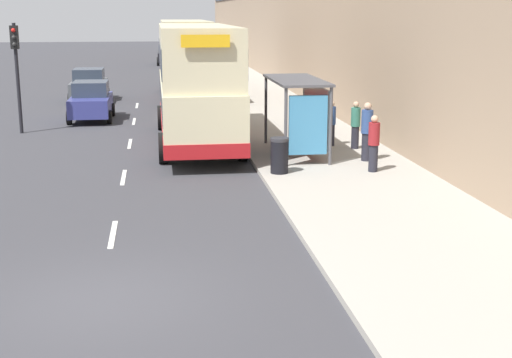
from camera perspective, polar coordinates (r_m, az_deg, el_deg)
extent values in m
plane|color=#38383D|center=(12.46, -12.34, -9.54)|extent=(220.00, 220.00, 0.00)
cube|color=#A39E93|center=(50.49, -1.71, 7.88)|extent=(5.00, 93.00, 0.14)
cube|color=silver|center=(15.98, -11.38, -4.34)|extent=(0.12, 2.00, 0.01)
cube|color=silver|center=(21.35, -10.55, 0.13)|extent=(0.12, 2.00, 0.01)
cube|color=silver|center=(26.80, -10.06, 2.80)|extent=(0.12, 2.00, 0.01)
cube|color=silver|center=(32.29, -9.73, 4.56)|extent=(0.12, 2.00, 0.01)
cube|color=silver|center=(37.81, -9.50, 5.81)|extent=(0.12, 2.00, 0.01)
cube|color=#4C4C51|center=(23.62, 3.24, 7.91)|extent=(1.60, 4.20, 0.08)
cylinder|color=#4C4C51|center=(21.69, 2.40, 4.14)|extent=(0.10, 0.10, 2.40)
cylinder|color=#4C4C51|center=(25.60, 0.80, 5.54)|extent=(0.10, 0.10, 2.40)
cylinder|color=#4C4C51|center=(21.98, 6.00, 4.20)|extent=(0.10, 0.10, 2.40)
cylinder|color=#4C4C51|center=(25.84, 3.88, 5.59)|extent=(0.10, 0.10, 2.40)
cube|color=#99A8B2|center=(23.89, 4.79, 5.24)|extent=(0.04, 3.68, 1.92)
cube|color=#3F8CBF|center=(21.88, 4.18, 4.32)|extent=(1.19, 0.10, 1.82)
cube|color=maroon|center=(23.93, 3.76, 3.16)|extent=(0.36, 2.80, 0.08)
cube|color=beige|center=(26.18, -4.77, 5.86)|extent=(2.55, 10.50, 1.85)
cube|color=beige|center=(26.01, -4.85, 10.01)|extent=(2.50, 10.18, 1.95)
cube|color=#B2191E|center=(26.28, -4.74, 4.35)|extent=(2.58, 10.55, 0.45)
cube|color=#2D3847|center=(26.14, -4.79, 6.66)|extent=(2.58, 9.87, 0.81)
cube|color=#2D3847|center=(26.02, -4.85, 9.80)|extent=(2.55, 9.87, 0.94)
cube|color=yellow|center=(20.77, -4.07, 10.95)|extent=(1.40, 0.08, 0.36)
cylinder|color=black|center=(29.81, -7.59, 4.89)|extent=(0.30, 1.00, 1.00)
cylinder|color=black|center=(29.93, -2.68, 5.02)|extent=(0.30, 1.00, 1.00)
cylinder|color=black|center=(23.07, -7.43, 2.47)|extent=(0.30, 1.00, 1.00)
cylinder|color=black|center=(23.23, -1.12, 2.65)|extent=(0.30, 1.00, 1.00)
cube|color=beige|center=(40.43, -5.67, 8.42)|extent=(2.55, 10.83, 1.85)
cube|color=beige|center=(40.32, -5.74, 11.11)|extent=(2.50, 10.50, 1.95)
cube|color=#B2191E|center=(40.50, -5.65, 7.44)|extent=(2.58, 10.88, 0.45)
cube|color=#2D3847|center=(40.40, -5.69, 8.95)|extent=(2.58, 10.18, 0.81)
cube|color=#2D3847|center=(40.32, -5.73, 10.98)|extent=(2.55, 10.18, 0.94)
cube|color=yellow|center=(34.91, -5.39, 11.83)|extent=(1.40, 0.08, 0.36)
cylinder|color=black|center=(44.15, -7.52, 7.57)|extent=(0.30, 1.00, 1.00)
cylinder|color=black|center=(44.24, -4.18, 7.66)|extent=(0.30, 1.00, 1.00)
cylinder|color=black|center=(37.15, -7.40, 6.53)|extent=(0.30, 1.00, 1.00)
cylinder|color=black|center=(37.26, -3.45, 6.63)|extent=(0.30, 1.00, 1.00)
cube|color=#4C5156|center=(40.25, -13.21, 7.08)|extent=(1.78, 4.10, 0.80)
cube|color=#2D3847|center=(40.39, -13.24, 8.13)|extent=(1.57, 1.97, 0.65)
cylinder|color=black|center=(38.96, -12.03, 6.36)|extent=(0.20, 0.60, 0.60)
cylinder|color=black|center=(39.13, -14.65, 6.25)|extent=(0.20, 0.60, 0.60)
cylinder|color=black|center=(41.48, -11.79, 6.77)|extent=(0.20, 0.60, 0.60)
cylinder|color=black|center=(41.64, -14.26, 6.67)|extent=(0.20, 0.60, 0.60)
cube|color=navy|center=(33.00, -13.05, 5.80)|extent=(1.71, 3.95, 0.78)
cube|color=#2D3847|center=(33.11, -13.08, 7.07)|extent=(1.50, 1.89, 0.64)
cylinder|color=black|center=(31.77, -11.66, 4.88)|extent=(0.20, 0.60, 0.60)
cylinder|color=black|center=(31.93, -14.73, 4.76)|extent=(0.20, 0.60, 0.60)
cylinder|color=black|center=(34.19, -11.41, 5.47)|extent=(0.20, 0.60, 0.60)
cylinder|color=black|center=(34.34, -14.27, 5.35)|extent=(0.20, 0.60, 0.60)
cube|color=#B7B799|center=(60.88, -6.61, 9.29)|extent=(1.77, 4.28, 0.77)
cube|color=#2D3847|center=(60.62, -6.62, 9.94)|extent=(1.55, 2.05, 0.63)
cylinder|color=black|center=(62.21, -7.45, 9.00)|extent=(0.20, 0.60, 0.60)
cylinder|color=black|center=(62.25, -5.81, 9.04)|extent=(0.20, 0.60, 0.60)
cylinder|color=black|center=(59.57, -7.42, 8.81)|extent=(0.20, 0.60, 0.60)
cylinder|color=black|center=(59.61, -5.71, 8.86)|extent=(0.20, 0.60, 0.60)
cube|color=black|center=(67.39, -7.05, 9.68)|extent=(1.90, 4.48, 0.84)
cube|color=#2D3847|center=(67.13, -7.06, 10.32)|extent=(1.67, 2.15, 0.69)
cylinder|color=black|center=(68.80, -7.86, 9.38)|extent=(0.20, 0.60, 0.60)
cylinder|color=black|center=(68.83, -6.26, 9.42)|extent=(0.20, 0.60, 0.60)
cylinder|color=black|center=(66.03, -7.85, 9.22)|extent=(0.20, 0.60, 0.60)
cylinder|color=black|center=(66.06, -6.18, 9.27)|extent=(0.20, 0.60, 0.60)
cylinder|color=#23232D|center=(24.91, 7.93, 3.32)|extent=(0.27, 0.27, 0.78)
cylinder|color=#337260|center=(24.80, 7.98, 4.94)|extent=(0.32, 0.32, 0.65)
sphere|color=tan|center=(24.74, 8.01, 5.92)|extent=(0.21, 0.21, 0.21)
cylinder|color=#23232D|center=(25.37, 6.01, 3.52)|extent=(0.26, 0.26, 0.76)
cylinder|color=navy|center=(25.26, 6.05, 5.07)|extent=(0.31, 0.31, 0.63)
sphere|color=tan|center=(25.21, 6.08, 6.01)|extent=(0.20, 0.20, 0.20)
cylinder|color=#23232D|center=(21.35, 9.36, 1.65)|extent=(0.27, 0.27, 0.80)
cylinder|color=maroon|center=(21.22, 9.43, 3.59)|extent=(0.33, 0.33, 0.67)
sphere|color=tan|center=(21.15, 9.48, 4.77)|extent=(0.22, 0.22, 0.22)
cylinder|color=#23232D|center=(22.90, 8.82, 2.55)|extent=(0.30, 0.30, 0.88)
cylinder|color=navy|center=(22.76, 8.89, 4.56)|extent=(0.37, 0.37, 0.74)
sphere|color=tan|center=(22.70, 8.93, 5.77)|extent=(0.24, 0.24, 0.24)
cylinder|color=black|center=(20.87, 1.88, 1.76)|extent=(0.52, 0.52, 0.95)
cylinder|color=#2D2D33|center=(20.77, 1.89, 3.18)|extent=(0.55, 0.55, 0.10)
cylinder|color=black|center=(30.02, -18.52, 7.60)|extent=(0.14, 0.14, 4.35)
cube|color=black|center=(29.88, -18.77, 10.69)|extent=(0.30, 0.24, 0.90)
sphere|color=red|center=(29.75, -18.85, 11.20)|extent=(0.16, 0.16, 0.16)
sphere|color=#2D2D2D|center=(29.76, -18.81, 10.68)|extent=(0.16, 0.16, 0.16)
sphere|color=#2D2D2D|center=(29.77, -18.77, 10.16)|extent=(0.16, 0.16, 0.16)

